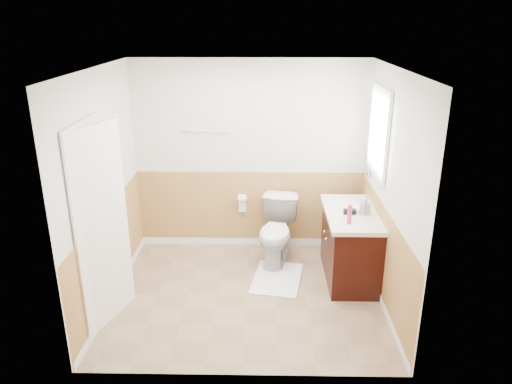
{
  "coord_description": "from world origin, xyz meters",
  "views": [
    {
      "loc": [
        0.19,
        -4.72,
        2.97
      ],
      "look_at": [
        0.1,
        0.25,
        1.15
      ],
      "focal_mm": 33.79,
      "sensor_mm": 36.0,
      "label": 1
    }
  ],
  "objects_px": {
    "bath_mat": "(277,278)",
    "soap_dispenser": "(365,206)",
    "toilet": "(277,232)",
    "lotion_bottle": "(350,214)",
    "vanity_cabinet": "(350,247)"
  },
  "relations": [
    {
      "from": "vanity_cabinet",
      "to": "lotion_bottle",
      "type": "relative_size",
      "value": 5.0
    },
    {
      "from": "vanity_cabinet",
      "to": "lotion_bottle",
      "type": "bearing_deg",
      "value": -106.24
    },
    {
      "from": "vanity_cabinet",
      "to": "lotion_bottle",
      "type": "distance_m",
      "value": 0.66
    },
    {
      "from": "vanity_cabinet",
      "to": "lotion_bottle",
      "type": "height_order",
      "value": "lotion_bottle"
    },
    {
      "from": "vanity_cabinet",
      "to": "toilet",
      "type": "bearing_deg",
      "value": 155.91
    },
    {
      "from": "lotion_bottle",
      "to": "bath_mat",
      "type": "bearing_deg",
      "value": 160.98
    },
    {
      "from": "bath_mat",
      "to": "soap_dispenser",
      "type": "xyz_separation_m",
      "value": [
        0.98,
        0.0,
        0.94
      ]
    },
    {
      "from": "toilet",
      "to": "lotion_bottle",
      "type": "xyz_separation_m",
      "value": [
        0.76,
        -0.73,
        0.55
      ]
    },
    {
      "from": "bath_mat",
      "to": "lotion_bottle",
      "type": "distance_m",
      "value": 1.25
    },
    {
      "from": "bath_mat",
      "to": "lotion_bottle",
      "type": "height_order",
      "value": "lotion_bottle"
    },
    {
      "from": "lotion_bottle",
      "to": "soap_dispenser",
      "type": "distance_m",
      "value": 0.34
    },
    {
      "from": "toilet",
      "to": "vanity_cabinet",
      "type": "relative_size",
      "value": 0.74
    },
    {
      "from": "bath_mat",
      "to": "soap_dispenser",
      "type": "distance_m",
      "value": 1.36
    },
    {
      "from": "bath_mat",
      "to": "vanity_cabinet",
      "type": "height_order",
      "value": "vanity_cabinet"
    },
    {
      "from": "toilet",
      "to": "lotion_bottle",
      "type": "height_order",
      "value": "lotion_bottle"
    }
  ]
}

